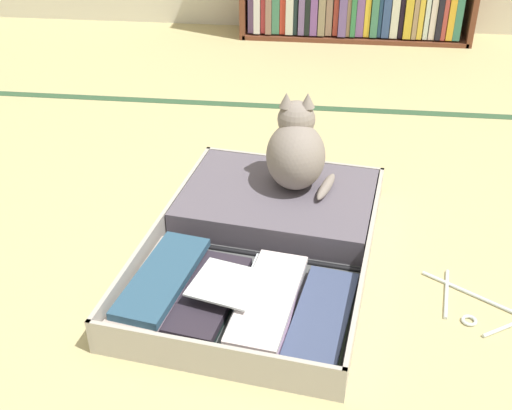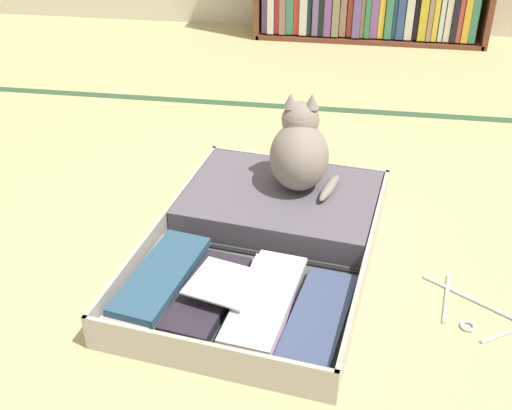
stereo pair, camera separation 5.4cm
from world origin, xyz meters
The scene contains 5 objects.
ground_plane centered at (0.00, 0.00, 0.00)m, with size 10.00×10.00×0.00m, color tan.
tatami_border centered at (0.00, 1.24, 0.00)m, with size 4.80×0.05×0.00m.
open_suitcase centered at (-0.14, 0.19, 0.04)m, with size 0.74×1.01×0.10m.
black_cat centered at (-0.06, 0.41, 0.22)m, with size 0.24×0.24×0.30m.
clothes_hanger centered at (0.46, -0.02, 0.01)m, with size 0.32×0.26×0.01m.
Camera 1 is at (0.02, -1.38, 1.15)m, focal length 45.18 mm.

